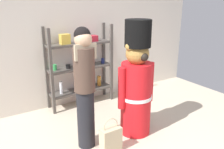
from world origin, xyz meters
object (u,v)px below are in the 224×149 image
Objects in this scene: person_shopper at (85,85)px; merchandise_shelf at (80,65)px; teddy_bear_guard at (136,84)px; shopping_bag at (111,140)px.

merchandise_shelf is at bearing 67.51° from person_shopper.
teddy_bear_guard is 0.82m from person_shopper.
shopping_bag is (-0.35, -1.67, -0.60)m from merchandise_shelf.
merchandise_shelf is 3.06× the size of shopping_bag.
merchandise_shelf is 0.89× the size of teddy_bear_guard.
shopping_bag is (-0.60, -0.24, -0.62)m from teddy_bear_guard.
merchandise_shelf is 1.45m from teddy_bear_guard.
person_shopper is (-0.56, -1.35, 0.13)m from merchandise_shelf.
person_shopper reaches higher than shopping_bag.
teddy_bear_guard is (0.25, -1.43, 0.01)m from merchandise_shelf.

